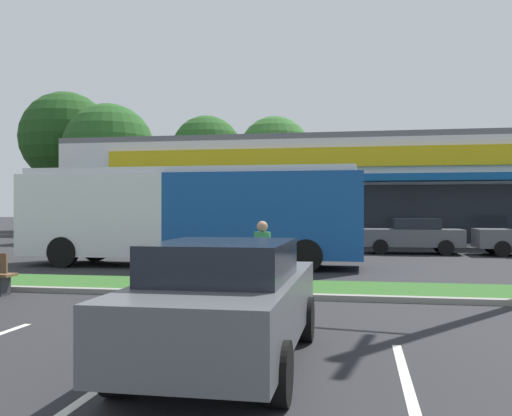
% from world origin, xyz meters
% --- Properties ---
extents(grass_median, '(56.00, 2.20, 0.12)m').
position_xyz_m(grass_median, '(0.00, 14.00, 0.06)').
color(grass_median, '#2D5B23').
rests_on(grass_median, ground_plane).
extents(curb_lip, '(56.00, 0.24, 0.12)m').
position_xyz_m(curb_lip, '(0.00, 12.78, 0.06)').
color(curb_lip, gray).
rests_on(curb_lip, ground_plane).
extents(parking_stripe_2, '(0.12, 4.80, 0.01)m').
position_xyz_m(parking_stripe_2, '(2.45, 6.57, 0.00)').
color(parking_stripe_2, silver).
rests_on(parking_stripe_2, ground_plane).
extents(storefront_building, '(30.43, 11.48, 5.83)m').
position_xyz_m(storefront_building, '(0.70, 35.07, 2.92)').
color(storefront_building, silver).
rests_on(storefront_building, ground_plane).
extents(tree_far_left, '(7.88, 7.88, 12.09)m').
position_xyz_m(tree_far_left, '(-23.30, 46.98, 8.14)').
color(tree_far_left, '#473323').
rests_on(tree_far_left, ground_plane).
extents(tree_left, '(7.04, 7.04, 10.05)m').
position_xyz_m(tree_left, '(-17.21, 42.41, 6.53)').
color(tree_left, '#473323').
rests_on(tree_left, ground_plane).
extents(tree_mid_left, '(5.72, 5.72, 9.45)m').
position_xyz_m(tree_mid_left, '(-10.26, 45.74, 6.58)').
color(tree_mid_left, '#473323').
rests_on(tree_mid_left, ground_plane).
extents(tree_mid, '(5.66, 5.66, 9.17)m').
position_xyz_m(tree_mid, '(-4.60, 45.28, 6.32)').
color(tree_mid, '#473323').
rests_on(tree_mid, ground_plane).
extents(city_bus, '(11.39, 2.68, 3.25)m').
position_xyz_m(city_bus, '(-3.59, 19.11, 1.76)').
color(city_bus, '#144793').
rests_on(city_bus, ground_plane).
extents(car_3, '(1.87, 4.46, 1.52)m').
position_xyz_m(car_3, '(0.34, 7.57, 0.79)').
color(car_3, '#515459').
rests_on(car_3, ground_plane).
extents(car_4, '(4.20, 1.87, 1.49)m').
position_xyz_m(car_4, '(4.15, 25.89, 0.77)').
color(car_4, '#515459').
rests_on(car_4, ground_plane).
extents(pedestrian_mid, '(0.34, 0.34, 1.67)m').
position_xyz_m(pedestrian_mid, '(0.01, 12.10, 0.84)').
color(pedestrian_mid, black).
rests_on(pedestrian_mid, ground_plane).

